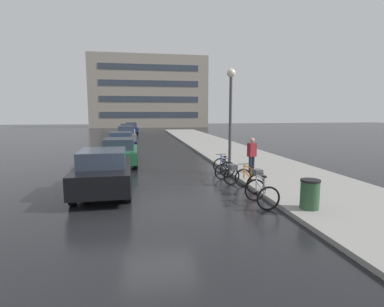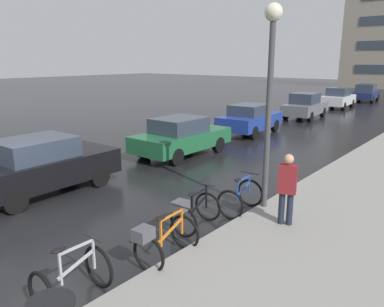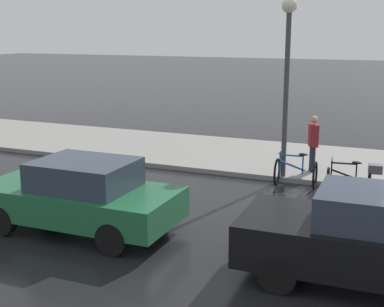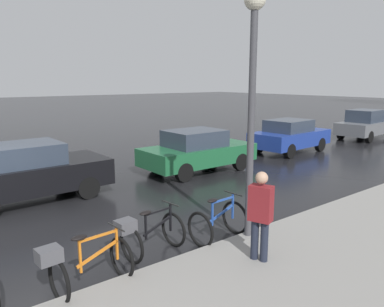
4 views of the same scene
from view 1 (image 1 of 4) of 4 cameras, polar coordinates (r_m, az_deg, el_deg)
The scene contains 16 objects.
ground_plane at distance 10.24m, azimuth -6.34°, elevation -8.96°, with size 140.00×140.00×0.00m, color black.
sidewalk_kerb at distance 21.05m, azimuth 8.32°, elevation -0.12°, with size 4.80×60.00×0.14m, color gray.
bicycle_nearest at distance 9.84m, azimuth 13.09°, elevation -7.30°, with size 0.76×1.09×1.02m.
bicycle_second at distance 11.50m, azimuth 11.15°, elevation -4.62°, with size 0.82×1.45×0.98m.
bicycle_third at distance 12.69m, azimuth 6.89°, elevation -3.45°, with size 0.83×1.39×0.94m.
bicycle_farthest at distance 14.25m, azimuth 6.08°, elevation -2.49°, with size 0.81×1.13×0.95m.
car_black at distance 11.36m, azimuth -16.48°, elevation -3.32°, with size 2.01×4.28×1.63m.
car_green at distance 17.10m, azimuth -13.64°, elevation 0.29°, with size 1.97×4.25×1.54m.
car_blue at distance 22.79m, azimuth -13.42°, elevation 2.13°, with size 2.14×4.16×1.52m.
car_grey at distance 29.46m, azimuth -12.46°, elevation 3.48°, with size 2.04×4.22×1.66m.
car_white at distance 36.12m, azimuth -12.27°, elevation 4.23°, with size 1.93×3.93×1.62m.
car_navy at distance 42.65m, azimuth -11.57°, elevation 4.76°, with size 2.11×4.40×1.58m.
pedestrian at distance 14.40m, azimuth 11.33°, elevation -0.10°, with size 0.46×0.37×1.77m.
streetlamp at distance 14.58m, azimuth 7.37°, elevation 9.48°, with size 0.41×0.41×5.00m.
trash_bin at distance 9.50m, azimuth 21.51°, elevation -7.60°, with size 0.57×0.57×1.01m.
building_facade_main at distance 63.07m, azimuth -8.17°, elevation 11.44°, with size 23.08×7.80×14.04m.
Camera 1 is at (-0.60, -9.78, 2.95)m, focal length 28.00 mm.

